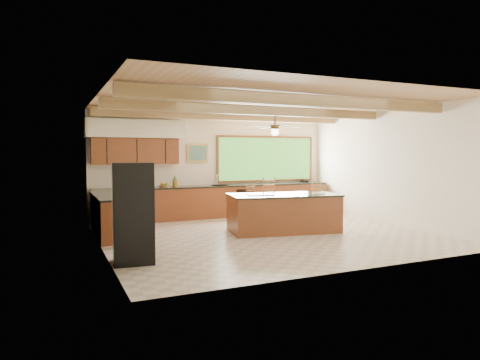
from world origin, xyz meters
name	(u,v)px	position (x,y,z in m)	size (l,w,h in m)	color
ground	(266,234)	(0.00, 0.00, 0.00)	(7.20, 7.20, 0.00)	beige
room_shell	(247,138)	(-0.17, 0.65, 2.21)	(7.27, 6.54, 3.02)	#EFE5CF
counter_run	(197,204)	(-0.82, 2.52, 0.46)	(7.12, 3.10, 1.25)	brown
island	(283,213)	(0.54, 0.14, 0.45)	(2.71, 1.62, 0.91)	brown
refrigerator	(133,213)	(-3.22, -1.30, 0.85)	(0.73, 0.71, 1.70)	black
bar_stool_a	(248,197)	(0.69, 2.40, 0.59)	(0.41, 0.41, 1.00)	brown
bar_stool_b	(268,193)	(1.33, 2.39, 0.69)	(0.49, 0.49, 1.16)	brown
bar_stool_c	(319,197)	(2.60, 1.66, 0.59)	(0.36, 0.36, 1.00)	brown
bar_stool_d	(315,195)	(2.98, 2.40, 0.57)	(0.42, 0.42, 0.96)	brown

